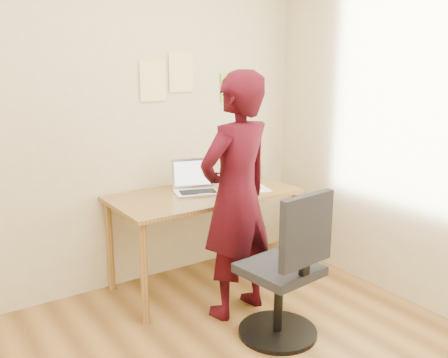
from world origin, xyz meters
TOP-DOWN VIEW (x-y plane):
  - room at (0.00, 0.00)m, footprint 3.58×3.58m
  - desk at (0.66, 1.38)m, footprint 1.40×0.70m
  - laptop at (0.63, 1.44)m, footprint 0.40×0.38m
  - paper_sheet at (1.07, 1.28)m, footprint 0.26×0.32m
  - phone at (0.90, 1.18)m, footprint 0.13×0.14m
  - wall_note_left at (0.45, 1.74)m, footprint 0.21×0.00m
  - wall_note_mid at (0.69, 1.74)m, footprint 0.21×0.00m
  - wall_note_right at (1.15, 1.74)m, footprint 0.18×0.00m
  - office_chair at (0.67, 0.42)m, footprint 0.51×0.51m
  - person at (0.62, 0.89)m, footprint 0.67×0.50m

SIDE VIEW (x-z plane):
  - office_chair at x=0.67m, z-range -0.07..0.91m
  - desk at x=0.66m, z-range 0.28..1.02m
  - paper_sheet at x=1.07m, z-range 0.74..0.74m
  - phone at x=0.90m, z-range 0.74..0.75m
  - laptop at x=0.63m, z-range 0.67..0.91m
  - person at x=0.62m, z-range 0.00..1.67m
  - room at x=0.00m, z-range -0.04..2.74m
  - wall_note_right at x=1.15m, z-range 1.37..1.61m
  - wall_note_left at x=0.45m, z-range 1.41..1.71m
  - wall_note_mid at x=0.69m, z-range 1.47..1.77m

